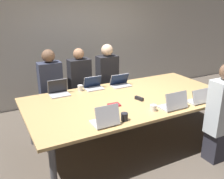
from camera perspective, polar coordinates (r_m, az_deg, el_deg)
ground_plane at (r=4.29m, az=3.81°, el=-11.51°), size 24.00×24.00×0.00m
curtain_wall at (r=5.76m, az=-7.79°, el=11.20°), size 12.00×0.06×2.80m
conference_table at (r=3.97m, az=4.03°, el=-2.57°), size 3.23×1.65×0.77m
laptop_far_left at (r=4.14m, az=-12.09°, el=-0.22°), size 0.32×0.24×0.25m
person_far_left at (r=4.59m, az=-13.73°, el=-0.20°), size 0.40×0.24×1.45m
laptop_near_right at (r=3.97m, az=19.49°, el=-1.94°), size 0.36×0.22×0.22m
person_near_right at (r=3.82m, az=23.71°, el=-5.35°), size 0.40×0.24×1.45m
laptop_near_left at (r=3.06m, az=-1.43°, el=-6.83°), size 0.31×0.27×0.27m
cup_near_left at (r=3.19m, az=2.84°, el=-6.25°), size 0.09×0.09×0.10m
laptop_near_midright at (r=3.63m, az=14.03°, el=-3.18°), size 0.37×0.25×0.26m
cup_near_midright at (r=3.51m, az=9.43°, el=-4.16°), size 0.09×0.09×0.09m
laptop_far_center at (r=4.48m, az=1.90°, el=1.60°), size 0.35×0.22×0.22m
person_far_center at (r=4.97m, az=-1.09°, el=1.90°), size 0.40×0.24×1.45m
laptop_far_midleft at (r=4.34m, az=-4.26°, el=0.98°), size 0.32×0.22×0.22m
person_far_midleft at (r=4.74m, az=-7.31°, el=0.57°), size 0.40×0.24×1.42m
cup_far_midleft at (r=4.27m, az=-7.28°, el=0.34°), size 0.09×0.09×0.10m
stapler at (r=3.87m, az=6.22°, el=-2.06°), size 0.09×0.16×0.05m
notebook at (r=3.65m, az=0.52°, el=-3.54°), size 0.18×0.15×0.02m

